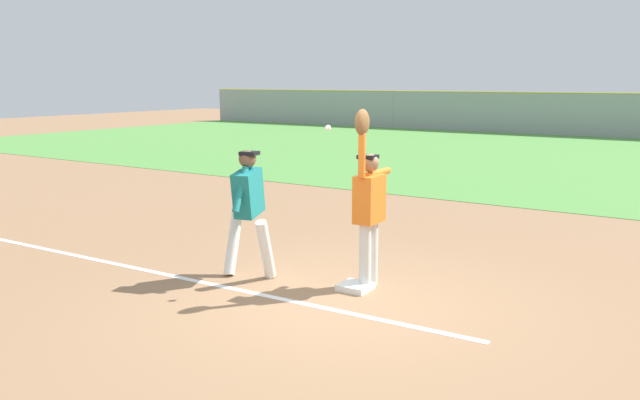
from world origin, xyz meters
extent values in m
plane|color=#936D4C|center=(0.00, 0.00, 0.00)|extent=(79.53, 79.53, 0.00)
cube|color=#549342|center=(0.00, 16.76, 0.01)|extent=(51.02, 19.34, 0.01)
cube|color=white|center=(-4.04, -0.35, 0.00)|extent=(12.00, 0.44, 0.01)
cube|color=white|center=(-0.04, 0.55, 0.04)|extent=(0.39, 0.39, 0.08)
cylinder|color=silver|center=(0.02, 0.85, 0.42)|extent=(0.16, 0.16, 0.85)
cylinder|color=silver|center=(0.03, 0.65, 0.42)|extent=(0.16, 0.16, 0.85)
cube|color=orange|center=(0.03, 0.75, 1.15)|extent=(0.28, 0.45, 0.60)
sphere|color=#8C6647|center=(0.03, 0.75, 1.60)|extent=(0.24, 0.24, 0.23)
cube|color=black|center=(0.00, 0.75, 1.68)|extent=(0.23, 0.21, 0.05)
cylinder|color=orange|center=(0.04, 0.53, 1.76)|extent=(0.09, 0.09, 0.62)
cylinder|color=orange|center=(0.02, 0.97, 1.45)|extent=(0.12, 0.62, 0.09)
ellipsoid|color=brown|center=(0.04, 0.53, 2.12)|extent=(0.15, 0.29, 0.32)
cylinder|color=white|center=(-1.23, 0.23, 0.42)|extent=(0.25, 0.46, 0.85)
cylinder|color=white|center=(-1.81, 0.25, 0.42)|extent=(0.25, 0.46, 0.85)
cube|color=#197272|center=(-1.52, 0.24, 1.15)|extent=(0.38, 0.57, 0.66)
sphere|color=brown|center=(-1.52, 0.24, 1.60)|extent=(0.28, 0.28, 0.23)
cube|color=black|center=(-1.49, 0.25, 1.68)|extent=(0.26, 0.25, 0.05)
cylinder|color=#197272|center=(-1.57, 0.46, 1.23)|extent=(0.18, 0.41, 0.58)
cylinder|color=#197272|center=(-1.47, 0.03, 1.23)|extent=(0.18, 0.41, 0.58)
sphere|color=white|center=(-0.46, 0.55, 2.03)|extent=(0.07, 0.07, 0.07)
cylinder|color=gray|center=(-25.51, 26.44, 1.00)|extent=(0.08, 0.08, 2.00)
cylinder|color=gray|center=(-12.76, 26.44, 1.00)|extent=(0.08, 0.08, 2.00)
cube|color=#B21E1E|center=(-11.82, 29.34, 0.57)|extent=(4.54, 2.24, 0.55)
cube|color=#2D333D|center=(-11.82, 29.34, 1.05)|extent=(2.33, 1.92, 0.40)
cylinder|color=black|center=(-10.30, 30.17, 0.30)|extent=(0.62, 0.27, 0.60)
cylinder|color=black|center=(-10.45, 28.28, 0.30)|extent=(0.62, 0.27, 0.60)
cylinder|color=black|center=(-13.19, 30.40, 0.30)|extent=(0.62, 0.27, 0.60)
cylinder|color=black|center=(-13.34, 28.51, 0.30)|extent=(0.62, 0.27, 0.60)
cube|color=#1E6B33|center=(-5.30, 29.46, 0.57)|extent=(4.54, 2.26, 0.55)
cube|color=#2D333D|center=(-5.30, 29.46, 1.05)|extent=(2.34, 1.92, 0.40)
cylinder|color=black|center=(-3.94, 30.53, 0.30)|extent=(0.62, 0.27, 0.60)
cylinder|color=black|center=(-3.78, 28.64, 0.30)|extent=(0.62, 0.27, 0.60)
cylinder|color=black|center=(-6.83, 30.29, 0.30)|extent=(0.62, 0.27, 0.60)
cylinder|color=black|center=(-6.67, 28.40, 0.30)|extent=(0.62, 0.27, 0.60)
camera|label=1|loc=(3.96, -6.35, 2.62)|focal=36.79mm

